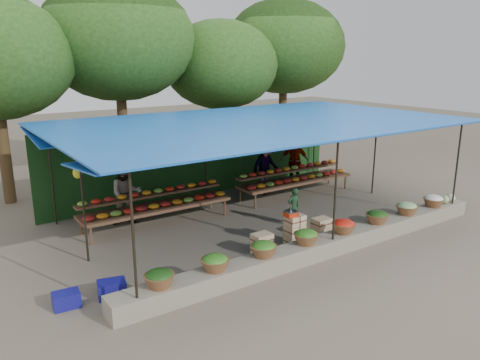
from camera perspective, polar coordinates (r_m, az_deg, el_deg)
ground at (r=13.30m, az=2.23°, el=-4.93°), size 60.00×60.00×0.00m
stone_curb at (r=11.29m, az=10.65°, el=-7.81°), size 10.60×0.55×0.40m
stall_canopy at (r=12.70m, az=2.17°, el=6.59°), size 10.80×6.60×2.82m
produce_baskets at (r=11.09m, az=10.37°, el=-6.20°), size 8.98×0.58×0.34m
netting_backdrop at (r=15.50m, az=-4.67°, el=2.71°), size 10.60×0.06×2.50m
tree_row at (r=17.99m, az=-8.30°, el=15.37°), size 16.51×5.50×7.12m
fruit_table_left at (r=13.03m, az=-10.20°, el=-2.78°), size 4.21×0.95×0.93m
fruit_table_right at (r=15.64m, az=6.70°, el=0.34°), size 4.21×0.95×0.93m
crate_counter at (r=11.59m, az=6.56°, el=-6.46°), size 2.36×0.35×0.77m
weighing_scale at (r=11.33m, az=6.20°, el=-4.06°), size 0.30×0.30×0.32m
vendor_seated at (r=12.85m, az=6.55°, el=-3.24°), size 0.40×0.28×1.06m
customer_left at (r=13.14m, az=-13.71°, el=-1.63°), size 0.99×0.86×1.74m
customer_mid at (r=15.66m, az=3.19°, el=1.70°), size 1.30×0.85×1.88m
customer_right at (r=16.76m, az=6.62°, el=2.30°), size 1.02×1.05×1.76m
blue_crate_front at (r=9.49m, az=-20.41°, el=-13.52°), size 0.52×0.39×0.29m
blue_crate_back at (r=9.59m, az=-15.35°, el=-12.67°), size 0.60×0.49×0.32m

